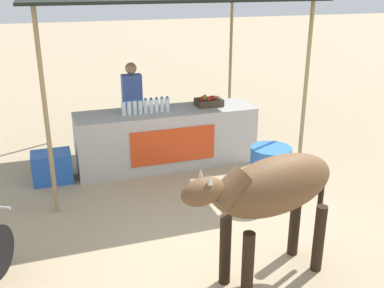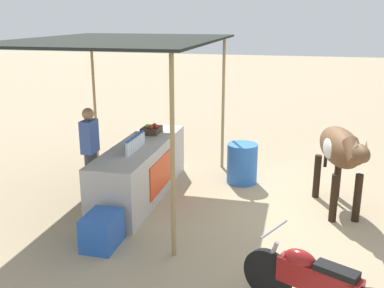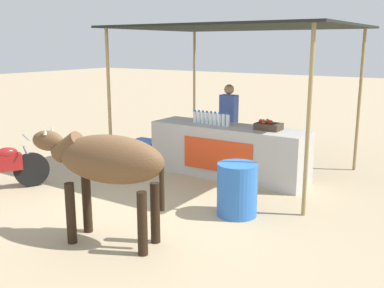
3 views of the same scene
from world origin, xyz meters
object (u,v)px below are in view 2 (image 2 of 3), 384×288
(fruit_crate, at_px, (152,130))
(vendor_behind_counter, at_px, (91,154))
(stall_counter, at_px, (141,170))
(cooler_box, at_px, (102,231))
(water_barrel, at_px, (242,163))
(cow, at_px, (340,151))
(motorcycle_parked, at_px, (316,283))

(fruit_crate, relative_size, vendor_behind_counter, 0.27)
(stall_counter, xyz_separation_m, cooler_box, (-1.89, -0.10, -0.24))
(fruit_crate, relative_size, cooler_box, 0.73)
(fruit_crate, bearing_deg, water_barrel, -79.92)
(fruit_crate, distance_m, vendor_behind_counter, 1.39)
(cow, height_order, motorcycle_parked, cow)
(fruit_crate, bearing_deg, cow, -100.14)
(stall_counter, relative_size, cow, 1.62)
(cow, distance_m, motorcycle_parked, 3.06)
(stall_counter, distance_m, motorcycle_parked, 4.08)
(cooler_box, height_order, water_barrel, water_barrel)
(motorcycle_parked, bearing_deg, water_barrel, 18.34)
(fruit_crate, relative_size, motorcycle_parked, 0.27)
(vendor_behind_counter, xyz_separation_m, cooler_box, (-1.48, -0.85, -0.61))
(stall_counter, xyz_separation_m, motorcycle_parked, (-2.81, -2.95, -0.05))
(fruit_crate, bearing_deg, vendor_behind_counter, 149.22)
(fruit_crate, xyz_separation_m, cooler_box, (-2.66, -0.15, -0.79))
(fruit_crate, distance_m, cooler_box, 2.78)
(stall_counter, distance_m, vendor_behind_counter, 0.93)
(water_barrel, xyz_separation_m, cow, (-0.91, -1.69, 0.65))
(cooler_box, distance_m, cow, 3.93)
(cow, relative_size, motorcycle_parked, 1.12)
(water_barrel, bearing_deg, cooler_box, 152.14)
(water_barrel, height_order, motorcycle_parked, motorcycle_parked)
(cooler_box, bearing_deg, cow, -57.74)
(stall_counter, bearing_deg, water_barrel, -57.17)
(motorcycle_parked, bearing_deg, cow, -7.66)
(vendor_behind_counter, relative_size, motorcycle_parked, 1.00)
(cooler_box, bearing_deg, motorcycle_parked, -107.74)
(stall_counter, relative_size, vendor_behind_counter, 1.82)
(cooler_box, bearing_deg, vendor_behind_counter, 29.85)
(motorcycle_parked, bearing_deg, stall_counter, 46.46)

